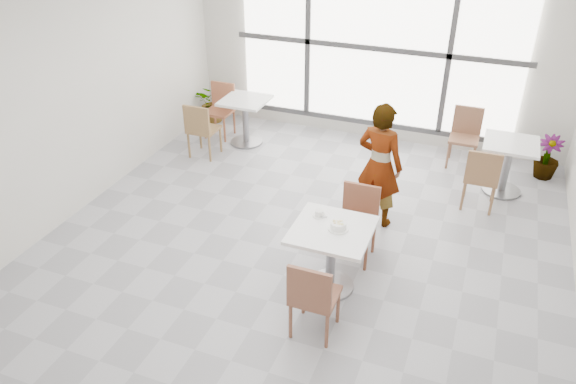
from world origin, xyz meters
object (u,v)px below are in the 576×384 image
(main_table, at_px, (331,247))
(plant_left, at_px, (215,103))
(bg_chair_right_near, at_px, (482,175))
(plant_right, at_px, (547,157))
(chair_far, at_px, (358,217))
(coffee_cup, at_px, (319,214))
(bg_table_left, at_px, (245,115))
(chair_near, at_px, (313,295))
(person, at_px, (380,165))
(bg_table_right, at_px, (508,160))
(oatmeal_bowl, at_px, (338,226))
(bg_chair_left_near, at_px, (201,127))
(bg_chair_left_far, at_px, (221,106))
(bg_chair_right_far, at_px, (465,133))

(main_table, height_order, plant_left, main_table)
(bg_chair_right_near, distance_m, plant_right, 1.51)
(chair_far, relative_size, coffee_cup, 5.47)
(bg_table_left, distance_m, bg_chair_right_near, 3.75)
(chair_near, bearing_deg, plant_right, -116.61)
(person, xyz_separation_m, bg_chair_right_near, (1.18, 0.76, -0.29))
(plant_left, bearing_deg, bg_chair_right_near, -16.51)
(main_table, xyz_separation_m, bg_table_right, (1.62, 2.79, -0.04))
(bg_table_left, xyz_separation_m, plant_left, (-0.88, 0.61, -0.15))
(coffee_cup, height_order, person, person)
(main_table, distance_m, plant_right, 4.07)
(oatmeal_bowl, relative_size, bg_chair_left_near, 0.24)
(chair_near, xyz_separation_m, person, (0.09, 2.19, 0.29))
(oatmeal_bowl, bearing_deg, bg_chair_right_near, 59.84)
(chair_far, relative_size, plant_left, 1.29)
(bg_table_right, relative_size, plant_left, 1.11)
(bg_chair_left_far, xyz_separation_m, plant_right, (5.02, 0.34, -0.18))
(coffee_cup, bearing_deg, bg_chair_left_far, 132.31)
(bg_chair_left_far, bearing_deg, oatmeal_bowl, -46.58)
(bg_chair_right_near, bearing_deg, chair_far, 51.20)
(person, height_order, plant_left, person)
(main_table, distance_m, bg_chair_left_far, 4.22)
(bg_table_left, xyz_separation_m, bg_table_right, (3.97, -0.14, 0.00))
(oatmeal_bowl, bearing_deg, bg_table_right, 60.68)
(main_table, height_order, bg_chair_right_near, bg_chair_right_near)
(chair_far, height_order, bg_table_right, chair_far)
(chair_far, distance_m, bg_table_left, 3.33)
(bg_chair_left_near, bearing_deg, main_table, 141.04)
(chair_far, height_order, bg_chair_left_far, same)
(person, xyz_separation_m, plant_left, (-3.38, 2.11, -0.46))
(coffee_cup, xyz_separation_m, bg_chair_right_far, (1.19, 3.30, -0.28))
(chair_near, distance_m, chair_far, 1.42)
(oatmeal_bowl, relative_size, plant_right, 0.33)
(oatmeal_bowl, bearing_deg, chair_near, -90.30)
(main_table, distance_m, plant_left, 4.80)
(coffee_cup, bearing_deg, bg_table_right, 55.23)
(bg_table_left, bearing_deg, coffee_cup, -52.16)
(chair_near, bearing_deg, plant_left, -52.62)
(oatmeal_bowl, distance_m, person, 1.43)
(person, xyz_separation_m, bg_table_left, (-2.49, 1.50, -0.31))
(oatmeal_bowl, height_order, bg_chair_left_far, bg_chair_left_far)
(oatmeal_bowl, relative_size, bg_chair_right_far, 0.24)
(chair_near, bearing_deg, bg_chair_right_near, -113.37)
(coffee_cup, xyz_separation_m, bg_chair_left_near, (-2.56, 2.06, -0.28))
(coffee_cup, relative_size, bg_chair_left_far, 0.18)
(main_table, xyz_separation_m, person, (0.15, 1.44, 0.27))
(coffee_cup, xyz_separation_m, plant_right, (2.36, 3.27, -0.46))
(oatmeal_bowl, bearing_deg, coffee_cup, 148.05)
(person, height_order, plant_right, person)
(bg_table_right, height_order, plant_right, bg_table_right)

